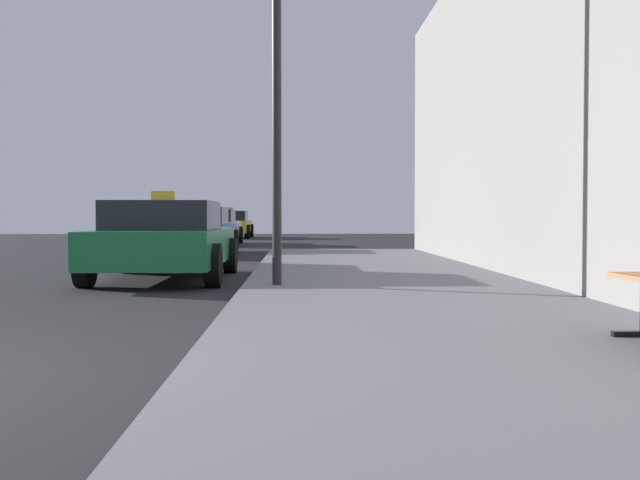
{
  "coord_description": "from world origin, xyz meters",
  "views": [
    {
      "loc": [
        2.71,
        -4.6,
        1.04
      ],
      "look_at": [
        2.95,
        3.65,
        0.78
      ],
      "focal_mm": 43.3,
      "sensor_mm": 36.0,
      "label": 1
    }
  ],
  "objects_px": {
    "car_yellow": "(229,224)",
    "street_lamp": "(277,35)",
    "car_white": "(213,227)",
    "car_blue": "(197,230)",
    "car_green": "(165,240)"
  },
  "relations": [
    {
      "from": "street_lamp",
      "to": "car_blue",
      "type": "relative_size",
      "value": 1.09
    },
    {
      "from": "car_white",
      "to": "car_yellow",
      "type": "relative_size",
      "value": 1.02
    },
    {
      "from": "street_lamp",
      "to": "car_green",
      "type": "distance_m",
      "value": 4.2
    },
    {
      "from": "street_lamp",
      "to": "car_white",
      "type": "distance_m",
      "value": 18.42
    },
    {
      "from": "street_lamp",
      "to": "car_yellow",
      "type": "relative_size",
      "value": 1.06
    },
    {
      "from": "car_yellow",
      "to": "street_lamp",
      "type": "bearing_deg",
      "value": -83.64
    },
    {
      "from": "car_blue",
      "to": "car_yellow",
      "type": "bearing_deg",
      "value": 91.89
    },
    {
      "from": "car_yellow",
      "to": "car_white",
      "type": "bearing_deg",
      "value": -89.06
    },
    {
      "from": "street_lamp",
      "to": "car_blue",
      "type": "xyz_separation_m",
      "value": [
        -2.43,
        10.85,
        -2.7
      ]
    },
    {
      "from": "car_green",
      "to": "car_white",
      "type": "height_order",
      "value": "same"
    },
    {
      "from": "car_blue",
      "to": "car_yellow",
      "type": "height_order",
      "value": "car_yellow"
    },
    {
      "from": "car_green",
      "to": "street_lamp",
      "type": "bearing_deg",
      "value": -54.29
    },
    {
      "from": "street_lamp",
      "to": "car_white",
      "type": "xyz_separation_m",
      "value": [
        -2.8,
        18.0,
        -2.7
      ]
    },
    {
      "from": "street_lamp",
      "to": "car_yellow",
      "type": "distance_m",
      "value": 26.68
    },
    {
      "from": "car_green",
      "to": "car_blue",
      "type": "height_order",
      "value": "car_green"
    }
  ]
}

